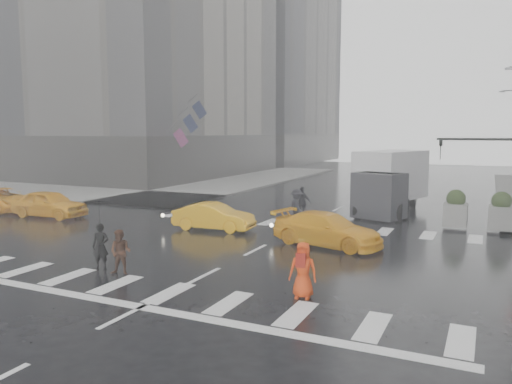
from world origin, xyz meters
The scene contains 19 objects.
ground centered at (0.00, 0.00, 0.00)m, with size 120.00×120.00×0.00m, color black.
sidewalk_nw centered at (-19.50, 17.50, 0.07)m, with size 35.00×35.00×0.15m, color slate.
building_nw centered at (-29.00, 27.00, 17.25)m, with size 26.05×26.05×38.00m.
building_nw_far centered at (-29.00, 56.00, 20.19)m, with size 26.05×26.05×44.00m.
road_markings centered at (0.00, 0.00, 0.01)m, with size 18.00×48.00×0.01m, color silver, non-canonical shape.
traffic_signal_pole centered at (9.01, 8.01, 3.22)m, with size 4.45×0.42×4.50m.
planter_west centered at (7.00, 8.20, 0.98)m, with size 1.10×1.10×1.80m.
planter_mid centered at (9.00, 8.20, 0.98)m, with size 1.10×1.10×1.80m.
flag_cluster centered at (-15.08, 18.50, 5.64)m, with size 2.87×3.06×4.69m.
pedestrian_black centered at (-3.68, -4.80, 1.63)m, with size 1.23×1.24×2.43m.
pedestrian_brown centered at (-2.61, -5.03, 0.76)m, with size 0.74×0.57×1.52m, color #3F2316.
pedestrian_orange centered at (3.71, -4.71, 0.82)m, with size 0.87×0.63×1.63m.
pedestrian_far_a centered at (-0.74, 7.59, 0.89)m, with size 1.04×0.63×1.78m, color black.
pedestrian_far_b centered at (-0.43, 5.92, 0.92)m, with size 1.19×0.66×1.84m, color black.
taxi_front centered at (-13.77, 2.23, 0.75)m, with size 1.78×4.43×1.51m, color #FFAD0D.
taxi_mid centered at (-3.61, 2.92, 0.65)m, with size 1.38×3.96×1.31m, color #FFAD0D.
taxi_rear centered at (2.39, 2.00, 0.69)m, with size 1.94×4.20×1.38m, color #FFAD0D.
taxi_far centered at (-18.15, 2.72, 0.68)m, with size 2.26×4.34×1.36m, color #FFAD0D.
box_truck centered at (3.07, 11.69, 1.93)m, with size 2.55×6.80×3.61m.
Camera 1 is at (8.37, -17.83, 4.74)m, focal length 35.00 mm.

